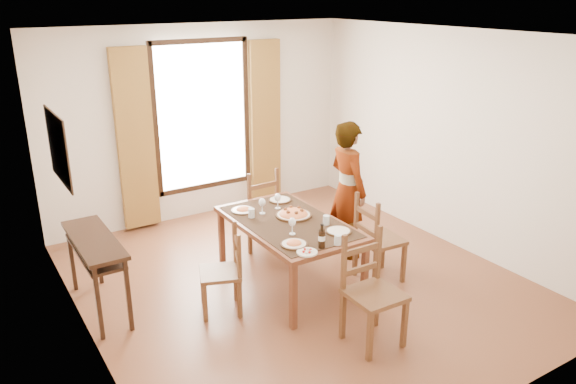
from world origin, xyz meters
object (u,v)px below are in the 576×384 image
console_table (95,248)px  man (348,190)px  dining_table (289,227)px  pasta_platter (294,212)px

console_table → man: bearing=-5.9°
dining_table → pasta_platter: 0.19m
dining_table → man: man is taller
pasta_platter → man: bearing=11.9°
man → pasta_platter: man is taller
console_table → pasta_platter: 2.10m
console_table → dining_table: size_ratio=0.72×
console_table → pasta_platter: bearing=-13.6°
console_table → man: 2.96m
dining_table → console_table: bearing=163.2°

